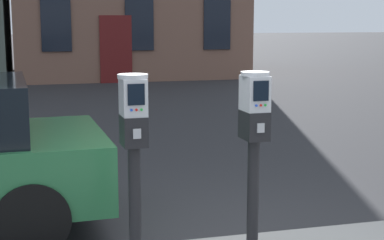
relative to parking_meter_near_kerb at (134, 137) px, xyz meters
name	(u,v)px	position (x,y,z in m)	size (l,w,h in m)	color
parking_meter_near_kerb	(134,137)	(0.00, 0.00, 0.00)	(0.22, 0.25, 1.45)	black
parking_meter_twin_adjacent	(254,131)	(0.92, 0.00, 0.00)	(0.22, 0.25, 1.44)	black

